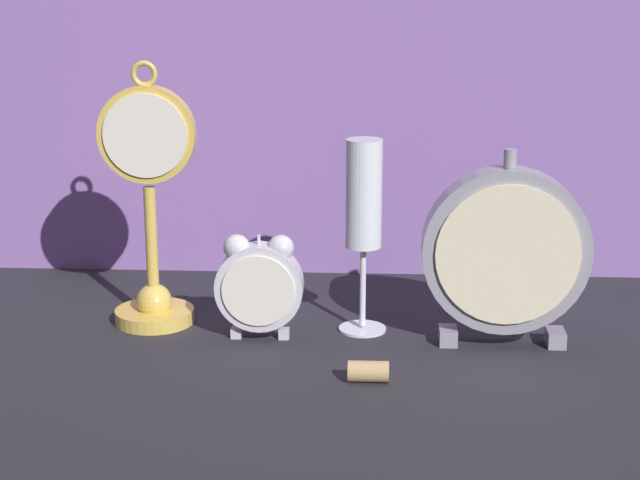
{
  "coord_description": "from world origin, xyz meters",
  "views": [
    {
      "loc": [
        0.06,
        -1.07,
        0.43
      ],
      "look_at": [
        0.0,
        0.08,
        0.11
      ],
      "focal_mm": 60.0,
      "sensor_mm": 36.0,
      "label": 1
    }
  ],
  "objects_px": {
    "mantel_clock_silver": "(506,252)",
    "pocket_watch_on_stand": "(150,216)",
    "wine_cork": "(368,371)",
    "champagne_flute": "(364,208)",
    "alarm_clock_twin_bell": "(259,282)"
  },
  "relations": [
    {
      "from": "alarm_clock_twin_bell",
      "to": "champagne_flute",
      "type": "distance_m",
      "value": 0.14
    },
    {
      "from": "mantel_clock_silver",
      "to": "alarm_clock_twin_bell",
      "type": "bearing_deg",
      "value": 178.73
    },
    {
      "from": "pocket_watch_on_stand",
      "to": "mantel_clock_silver",
      "type": "distance_m",
      "value": 0.41
    },
    {
      "from": "mantel_clock_silver",
      "to": "champagne_flute",
      "type": "bearing_deg",
      "value": 165.83
    },
    {
      "from": "champagne_flute",
      "to": "pocket_watch_on_stand",
      "type": "bearing_deg",
      "value": 176.74
    },
    {
      "from": "pocket_watch_on_stand",
      "to": "champagne_flute",
      "type": "xyz_separation_m",
      "value": [
        0.25,
        -0.01,
        0.02
      ]
    },
    {
      "from": "alarm_clock_twin_bell",
      "to": "wine_cork",
      "type": "bearing_deg",
      "value": -43.71
    },
    {
      "from": "mantel_clock_silver",
      "to": "pocket_watch_on_stand",
      "type": "bearing_deg",
      "value": 172.44
    },
    {
      "from": "champagne_flute",
      "to": "mantel_clock_silver",
      "type": "bearing_deg",
      "value": -14.17
    },
    {
      "from": "champagne_flute",
      "to": "alarm_clock_twin_bell",
      "type": "bearing_deg",
      "value": -163.92
    },
    {
      "from": "wine_cork",
      "to": "alarm_clock_twin_bell",
      "type": "bearing_deg",
      "value": 136.29
    },
    {
      "from": "mantel_clock_silver",
      "to": "wine_cork",
      "type": "distance_m",
      "value": 0.21
    },
    {
      "from": "pocket_watch_on_stand",
      "to": "mantel_clock_silver",
      "type": "relative_size",
      "value": 1.39
    },
    {
      "from": "champagne_flute",
      "to": "wine_cork",
      "type": "bearing_deg",
      "value": -86.92
    },
    {
      "from": "mantel_clock_silver",
      "to": "wine_cork",
      "type": "xyz_separation_m",
      "value": [
        -0.15,
        -0.11,
        -0.1
      ]
    }
  ]
}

